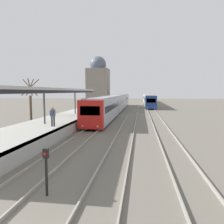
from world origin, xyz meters
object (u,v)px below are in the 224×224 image
(train_far, at_px, (148,99))
(signal_post_near, at_px, (46,167))
(person_on_platform, at_px, (53,115))
(train_near, at_px, (116,103))

(train_far, xyz_separation_m, signal_post_near, (-5.61, -60.65, -0.61))
(train_far, bearing_deg, person_on_platform, -100.84)
(person_on_platform, distance_m, train_near, 24.55)
(train_near, bearing_deg, signal_post_near, -87.73)
(person_on_platform, xyz_separation_m, train_near, (2.66, 24.41, -0.12))
(train_near, xyz_separation_m, train_far, (6.99, 25.95, -0.04))
(person_on_platform, relative_size, train_far, 0.04)
(train_near, distance_m, signal_post_near, 34.74)
(person_on_platform, bearing_deg, train_near, 83.79)
(person_on_platform, height_order, signal_post_near, person_on_platform)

